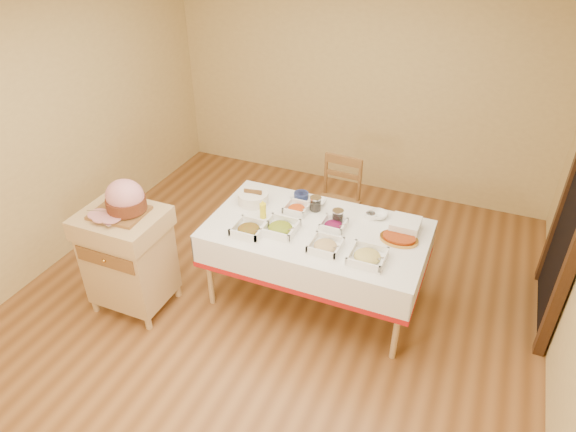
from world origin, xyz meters
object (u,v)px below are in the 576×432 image
object	(u,v)px
preserve_jar_left	(316,204)
bread_basket	(253,198)
dining_table	(316,244)
brass_platter	(399,239)
mustard_bottle	(263,210)
plate_stack	(405,225)
dining_chair	(336,203)
preserve_jar_right	(338,217)
butcher_cart	(128,255)
ham_on_board	(124,200)

from	to	relation	value
preserve_jar_left	bread_basket	xyz separation A→B (m)	(-0.56, -0.10, -0.01)
dining_table	brass_platter	world-z (taller)	brass_platter
mustard_bottle	preserve_jar_left	bearing A→B (deg)	38.05
dining_table	plate_stack	xyz separation A→B (m)	(0.68, 0.25, 0.21)
dining_chair	preserve_jar_right	distance (m)	0.85
butcher_cart	brass_platter	distance (m)	2.25
mustard_bottle	brass_platter	size ratio (longest dim) A/B	0.55
dining_chair	preserve_jar_left	distance (m)	0.71
preserve_jar_left	mustard_bottle	world-z (taller)	mustard_bottle
bread_basket	brass_platter	xyz separation A→B (m)	(1.33, -0.07, -0.03)
plate_stack	brass_platter	distance (m)	0.16
ham_on_board	preserve_jar_left	xyz separation A→B (m)	(1.28, 0.92, -0.25)
ham_on_board	plate_stack	xyz separation A→B (m)	(2.07, 0.91, -0.26)
dining_table	bread_basket	bearing A→B (deg)	166.46
preserve_jar_left	bread_basket	world-z (taller)	preserve_jar_left
dining_table	butcher_cart	size ratio (longest dim) A/B	1.92
dining_table	dining_chair	distance (m)	0.90
dining_table	preserve_jar_right	distance (m)	0.29
ham_on_board	brass_platter	xyz separation A→B (m)	(2.05, 0.75, -0.29)
dining_table	plate_stack	bearing A→B (deg)	20.47
dining_table	mustard_bottle	size ratio (longest dim) A/B	10.54
mustard_bottle	preserve_jar_right	bearing A→B (deg)	15.67
ham_on_board	mustard_bottle	distance (m)	1.13
mustard_bottle	plate_stack	xyz separation A→B (m)	(1.16, 0.28, -0.03)
butcher_cart	mustard_bottle	bearing A→B (deg)	34.86
mustard_bottle	bread_basket	xyz separation A→B (m)	(-0.19, 0.19, -0.03)
mustard_bottle	bread_basket	size ratio (longest dim) A/B	0.63
butcher_cart	dining_chair	xyz separation A→B (m)	(1.32, 1.58, -0.06)
preserve_jar_left	bread_basket	bearing A→B (deg)	-169.61
dining_table	dining_chair	world-z (taller)	dining_chair
dining_chair	preserve_jar_right	world-z (taller)	dining_chair
dining_chair	bread_basket	size ratio (longest dim) A/B	3.43
preserve_jar_left	dining_chair	bearing A→B (deg)	89.90
bread_basket	plate_stack	size ratio (longest dim) A/B	1.18
ham_on_board	plate_stack	bearing A→B (deg)	23.73
butcher_cart	mustard_bottle	distance (m)	1.20
plate_stack	bread_basket	bearing A→B (deg)	-176.02
bread_basket	plate_stack	bearing A→B (deg)	3.98
preserve_jar_right	brass_platter	size ratio (longest dim) A/B	0.40
dining_chair	bread_basket	world-z (taller)	dining_chair
preserve_jar_left	preserve_jar_right	world-z (taller)	preserve_jar_left
preserve_jar_right	bread_basket	xyz separation A→B (m)	(-0.80, 0.02, -0.00)
preserve_jar_right	butcher_cart	bearing A→B (deg)	-151.92
ham_on_board	mustard_bottle	size ratio (longest dim) A/B	2.56
preserve_jar_right	brass_platter	distance (m)	0.54
mustard_bottle	butcher_cart	bearing A→B (deg)	-145.14
dining_chair	bread_basket	bearing A→B (deg)	-127.37
dining_table	bread_basket	xyz separation A→B (m)	(-0.67, 0.16, 0.21)
dining_table	butcher_cart	bearing A→B (deg)	-154.27
bread_basket	ham_on_board	bearing A→B (deg)	-131.46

